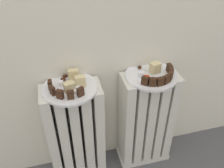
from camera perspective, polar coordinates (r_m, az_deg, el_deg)
name	(u,v)px	position (r m, az deg, el deg)	size (l,w,h in m)	color
radiator_left	(76,135)	(1.29, -8.29, -11.46)	(0.29, 0.14, 0.58)	silver
radiator_right	(146,121)	(1.35, 7.82, -8.46)	(0.29, 0.14, 0.58)	silver
plate_left	(70,88)	(1.09, -9.65, -0.91)	(0.24, 0.24, 0.01)	white
plate_right	(151,75)	(1.16, 9.02, 1.96)	(0.24, 0.24, 0.01)	white
dark_cake_slice_left_0	(50,85)	(1.08, -14.06, -0.16)	(0.03, 0.02, 0.04)	#382114
dark_cake_slice_left_1	(52,91)	(1.04, -13.56, -1.46)	(0.03, 0.02, 0.04)	#382114
dark_cake_slice_left_2	(60,94)	(1.02, -11.90, -2.35)	(0.03, 0.02, 0.04)	#382114
dark_cake_slice_left_3	(70,95)	(1.01, -9.54, -2.49)	(0.03, 0.02, 0.04)	#382114
dark_cake_slice_left_4	(81,92)	(1.01, -7.25, -1.81)	(0.03, 0.02, 0.04)	#382114
marble_cake_slice_left_0	(80,81)	(1.06, -7.33, 0.59)	(0.04, 0.03, 0.05)	beige
marble_cake_slice_left_1	(74,75)	(1.11, -8.80, 2.10)	(0.05, 0.03, 0.05)	beige
marble_cake_slice_left_2	(69,87)	(1.04, -9.80, -0.72)	(0.04, 0.03, 0.04)	beige
turkish_delight_left_0	(70,84)	(1.08, -9.58, -0.01)	(0.02, 0.02, 0.02)	white
turkish_delight_left_1	(78,89)	(1.05, -7.81, -1.11)	(0.02, 0.02, 0.02)	white
turkish_delight_left_2	(61,83)	(1.09, -11.61, 0.20)	(0.02, 0.02, 0.02)	white
turkish_delight_left_3	(76,92)	(1.04, -8.18, -1.78)	(0.02, 0.02, 0.02)	white
medjool_date_left_0	(63,79)	(1.12, -11.21, 1.05)	(0.02, 0.02, 0.02)	#3D1E0F
medjool_date_left_1	(65,76)	(1.14, -10.75, 1.82)	(0.03, 0.01, 0.02)	#3D1E0F
medjool_date_left_2	(61,91)	(1.05, -11.74, -1.61)	(0.03, 0.01, 0.02)	#3D1E0F
dark_cake_slice_right_0	(145,81)	(1.08, 7.61, 0.73)	(0.03, 0.02, 0.04)	#382114
dark_cake_slice_right_1	(153,82)	(1.07, 9.35, 0.44)	(0.03, 0.02, 0.04)	#382114
dark_cake_slice_right_2	(160,82)	(1.08, 11.04, 0.55)	(0.03, 0.02, 0.04)	#382114
dark_cake_slice_right_3	(166,79)	(1.10, 12.41, 1.03)	(0.03, 0.02, 0.04)	#382114
dark_cake_slice_right_4	(170,76)	(1.13, 13.24, 1.78)	(0.03, 0.02, 0.04)	#382114
dark_cake_slice_right_5	(171,72)	(1.15, 13.45, 2.68)	(0.03, 0.02, 0.04)	#382114
dark_cake_slice_right_6	(169,68)	(1.18, 13.05, 3.58)	(0.03, 0.02, 0.04)	#382114
marble_cake_slice_right_0	(155,68)	(1.16, 9.88, 3.71)	(0.04, 0.04, 0.05)	beige
turkish_delight_right_0	(156,67)	(1.20, 10.13, 3.94)	(0.02, 0.02, 0.02)	white
turkish_delight_right_1	(141,74)	(1.13, 6.78, 2.28)	(0.02, 0.02, 0.02)	white
medjool_date_right_0	(154,81)	(1.10, 9.72, 0.68)	(0.02, 0.02, 0.01)	#3D1E0F
medjool_date_right_1	(140,67)	(1.19, 6.38, 3.86)	(0.02, 0.02, 0.02)	#3D1E0F
jam_bowl_right	(146,78)	(1.11, 7.87, 1.31)	(0.04, 0.04, 0.02)	white
fork	(149,74)	(1.15, 8.61, 2.27)	(0.05, 0.10, 0.00)	silver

